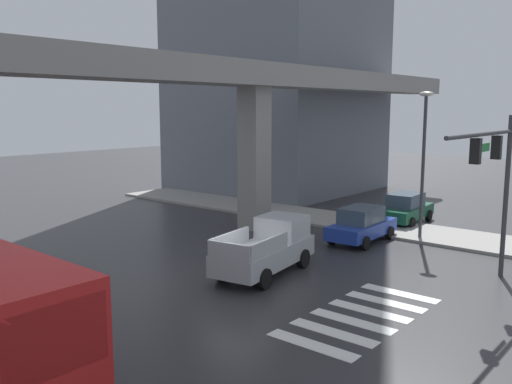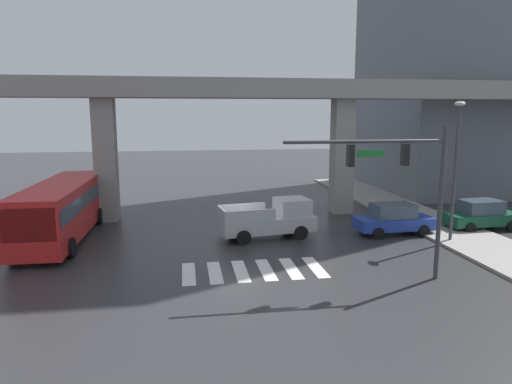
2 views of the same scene
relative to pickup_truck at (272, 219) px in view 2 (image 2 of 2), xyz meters
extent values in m
plane|color=#2D2D30|center=(-1.81, 0.13, -0.99)|extent=(120.00, 120.00, 0.00)
cube|color=silver|center=(-4.56, -5.17, -0.98)|extent=(0.55, 2.80, 0.01)
cube|color=silver|center=(-3.46, -5.17, -0.98)|extent=(0.55, 2.80, 0.01)
cube|color=silver|center=(-2.36, -5.17, -0.98)|extent=(0.55, 2.80, 0.01)
cube|color=silver|center=(-1.26, -5.17, -0.98)|extent=(0.55, 2.80, 0.01)
cube|color=silver|center=(-0.16, -5.17, -0.98)|extent=(0.55, 2.80, 0.01)
cube|color=silver|center=(0.94, -5.17, -0.98)|extent=(0.55, 2.80, 0.01)
cube|color=gray|center=(-1.81, 5.57, 7.19)|extent=(58.82, 2.50, 1.20)
cube|color=gray|center=(-9.41, 5.57, 2.80)|extent=(1.30, 1.30, 7.58)
cube|color=gray|center=(5.78, 5.57, 2.80)|extent=(1.30, 1.30, 7.58)
cube|color=gray|center=(10.19, 2.13, -0.91)|extent=(4.00, 36.00, 0.15)
cube|color=#A8AAAF|center=(-0.30, -0.05, -0.21)|extent=(5.33, 2.64, 0.80)
cube|color=#A8AAAF|center=(1.14, 0.17, 0.64)|extent=(1.94, 1.98, 0.90)
cube|color=#3F5160|center=(1.60, 0.24, 0.64)|extent=(0.35, 1.67, 0.77)
cube|color=#A8AAAF|center=(-1.56, 0.65, 0.49)|extent=(2.64, 0.50, 0.60)
cube|color=#A8AAAF|center=(-1.30, -1.08, 0.49)|extent=(2.64, 0.50, 0.60)
cube|color=#A8AAAF|center=(-2.77, -0.42, 0.49)|extent=(0.36, 1.74, 0.60)
cylinder|color=black|center=(1.13, 1.08, -0.61)|extent=(0.79, 0.39, 0.76)
cylinder|color=black|center=(1.40, -0.70, -0.61)|extent=(0.79, 0.39, 0.76)
cylinder|color=black|center=(-2.00, 0.61, -0.61)|extent=(0.79, 0.39, 0.76)
cylinder|color=black|center=(-1.73, -1.17, -0.61)|extent=(0.79, 0.39, 0.76)
cube|color=red|center=(-11.14, 1.72, 0.65)|extent=(2.67, 10.84, 2.70)
cube|color=#2D3D4C|center=(-11.14, 1.72, 1.12)|extent=(2.70, 10.30, 0.76)
cube|color=#2D3D4C|center=(-11.22, -3.64, 0.99)|extent=(2.25, 0.12, 1.49)
cylinder|color=black|center=(-9.97, -2.08, -0.51)|extent=(0.37, 0.97, 0.96)
cylinder|color=black|center=(-12.42, -2.04, -0.51)|extent=(0.37, 0.97, 0.96)
cylinder|color=black|center=(-9.86, 4.67, -0.51)|extent=(0.37, 0.97, 0.96)
cylinder|color=black|center=(-12.31, 4.71, -0.51)|extent=(0.37, 0.97, 0.96)
cube|color=#14472D|center=(12.32, -0.13, -0.35)|extent=(4.39, 1.99, 0.64)
cube|color=#384756|center=(12.22, -0.14, 0.35)|extent=(2.31, 1.62, 0.76)
cylinder|color=black|center=(13.60, 0.80, -0.67)|extent=(0.65, 0.27, 0.64)
cylinder|color=black|center=(13.69, -0.92, -0.67)|extent=(0.65, 0.27, 0.64)
cylinder|color=black|center=(10.94, 0.66, -0.67)|extent=(0.65, 0.27, 0.64)
cylinder|color=black|center=(11.03, -1.07, -0.67)|extent=(0.65, 0.27, 0.64)
cube|color=#1E3899|center=(6.83, -0.37, -0.35)|extent=(4.36, 1.90, 0.64)
cube|color=#384756|center=(6.73, -0.38, 0.35)|extent=(2.29, 1.57, 0.76)
cylinder|color=black|center=(8.14, 0.53, -0.67)|extent=(0.65, 0.26, 0.64)
cylinder|color=black|center=(8.20, -1.19, -0.67)|extent=(0.65, 0.26, 0.64)
cylinder|color=black|center=(5.47, 0.44, -0.67)|extent=(0.65, 0.26, 0.64)
cylinder|color=black|center=(5.53, -1.28, -0.67)|extent=(0.65, 0.26, 0.64)
cylinder|color=#38383D|center=(5.38, -7.26, 2.11)|extent=(0.18, 0.18, 6.20)
cylinder|color=#38383D|center=(2.18, -7.26, 4.61)|extent=(6.40, 0.14, 0.14)
cube|color=black|center=(3.78, -7.26, 4.09)|extent=(0.24, 0.32, 0.84)
sphere|color=red|center=(3.78, -7.26, 4.35)|extent=(0.17, 0.17, 0.17)
cube|color=black|center=(1.58, -7.26, 4.09)|extent=(0.24, 0.32, 0.84)
sphere|color=red|center=(1.58, -7.26, 4.35)|extent=(0.17, 0.17, 0.17)
cube|color=#19722D|center=(2.39, -7.26, 4.16)|extent=(1.10, 0.04, 0.28)
cylinder|color=#38383D|center=(8.99, -2.42, 2.51)|extent=(0.16, 0.16, 7.00)
ellipsoid|color=beige|center=(8.99, -2.42, 6.13)|extent=(0.44, 0.70, 0.24)
camera|label=1|loc=(-16.51, -13.12, 5.47)|focal=38.48mm
camera|label=2|loc=(-4.63, -23.87, 5.67)|focal=32.37mm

